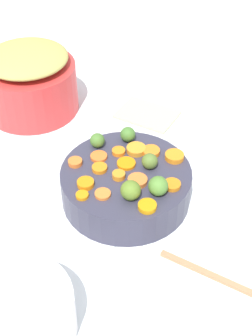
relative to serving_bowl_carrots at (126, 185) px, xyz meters
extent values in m
cube|color=white|center=(-0.03, 0.03, -0.05)|extent=(2.40, 2.40, 0.02)
cylinder|color=#363446|center=(0.00, 0.00, 0.00)|extent=(0.26, 0.26, 0.07)
cylinder|color=red|center=(-0.28, 0.28, 0.03)|extent=(0.23, 0.23, 0.12)
ellipsoid|color=tan|center=(-0.28, 0.28, 0.11)|extent=(0.20, 0.20, 0.04)
cylinder|color=orange|center=(-0.06, 0.03, 0.04)|extent=(0.05, 0.05, 0.01)
cylinder|color=orange|center=(0.09, 0.05, 0.04)|extent=(0.05, 0.05, 0.01)
cylinder|color=orange|center=(0.05, -0.09, 0.04)|extent=(0.04, 0.04, 0.01)
cylinder|color=orange|center=(-0.03, -0.07, 0.04)|extent=(0.04, 0.04, 0.01)
cylinder|color=orange|center=(0.03, -0.03, 0.04)|extent=(0.05, 0.05, 0.01)
cylinder|color=orange|center=(0.00, 0.02, 0.04)|extent=(0.05, 0.05, 0.01)
cylinder|color=orange|center=(-0.10, 0.01, 0.04)|extent=(0.04, 0.04, 0.01)
cylinder|color=orange|center=(-0.05, 0.00, 0.04)|extent=(0.04, 0.04, 0.01)
cylinder|color=orange|center=(0.01, 0.06, 0.04)|extent=(0.05, 0.05, 0.01)
cylinder|color=orange|center=(-0.07, -0.05, 0.04)|extent=(0.03, 0.03, 0.01)
cylinder|color=orange|center=(-0.02, 0.05, 0.04)|extent=(0.04, 0.04, 0.01)
cylinder|color=orange|center=(0.09, -0.03, 0.04)|extent=(0.04, 0.04, 0.01)
cylinder|color=orange|center=(-0.07, -0.08, 0.04)|extent=(0.03, 0.03, 0.01)
cylinder|color=orange|center=(0.04, 0.06, 0.04)|extent=(0.05, 0.05, 0.01)
cylinder|color=orange|center=(-0.01, -0.02, 0.04)|extent=(0.03, 0.03, 0.01)
sphere|color=#4B752F|center=(-0.07, 0.07, 0.05)|extent=(0.03, 0.03, 0.03)
sphere|color=#5C7927|center=(0.02, -0.07, 0.05)|extent=(0.04, 0.04, 0.04)
sphere|color=#528232|center=(0.07, -0.05, 0.05)|extent=(0.04, 0.04, 0.04)
sphere|color=#46752E|center=(-0.01, 0.10, 0.05)|extent=(0.03, 0.03, 0.03)
sphere|color=#57712D|center=(0.04, 0.02, 0.05)|extent=(0.03, 0.03, 0.03)
cube|color=#AD7D54|center=(0.21, -0.18, -0.03)|extent=(0.26, 0.11, 0.01)
cylinder|color=white|center=(-0.12, -0.32, 0.01)|extent=(0.19, 0.19, 0.08)
cube|color=#BDBB96|center=(0.01, 0.29, -0.03)|extent=(0.17, 0.15, 0.01)
camera|label=1|loc=(0.11, -0.69, 0.67)|focal=51.70mm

